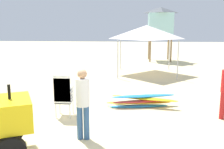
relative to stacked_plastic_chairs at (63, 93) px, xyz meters
The scene contains 7 objects.
ground 1.62m from the stacked_plastic_chairs, 69.91° to the right, with size 80.00×80.00×0.00m, color beige.
stacked_plastic_chairs is the anchor object (origin of this frame).
surfboard_pile 2.68m from the stacked_plastic_chairs, 26.85° to the left, with size 2.41×0.85×0.40m.
lifeguard_near_left 1.71m from the stacked_plastic_chairs, 59.38° to the right, with size 0.32×0.32×1.70m.
popup_canopy 8.04m from the stacked_plastic_chairs, 69.18° to the left, with size 3.08×3.08×2.74m.
lifeguard_tower 14.03m from the stacked_plastic_chairs, 72.52° to the left, with size 1.98×1.98×4.13m.
traffic_cone_near 1.75m from the stacked_plastic_chairs, behind, with size 0.38×0.38×0.55m, color orange.
Camera 1 is at (1.50, -5.81, 2.66)m, focal length 41.07 mm.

